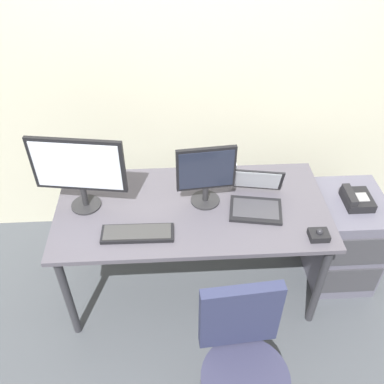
% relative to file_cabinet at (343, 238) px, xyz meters
% --- Properties ---
extents(ground_plane, '(8.00, 8.00, 0.00)m').
position_rel_file_cabinet_xyz_m(ground_plane, '(-1.06, -0.06, -0.34)').
color(ground_plane, '#42474D').
extents(back_wall, '(6.00, 0.10, 2.80)m').
position_rel_file_cabinet_xyz_m(back_wall, '(-1.06, 0.69, 1.06)').
color(back_wall, beige).
rests_on(back_wall, ground).
extents(desk, '(1.66, 0.80, 0.75)m').
position_rel_file_cabinet_xyz_m(desk, '(-1.06, -0.06, 0.33)').
color(desk, '#4C4852').
rests_on(desk, ground).
extents(file_cabinet, '(0.42, 0.53, 0.69)m').
position_rel_file_cabinet_xyz_m(file_cabinet, '(0.00, 0.00, 0.00)').
color(file_cabinet, '#555464').
rests_on(file_cabinet, ground).
extents(desk_phone, '(0.17, 0.20, 0.09)m').
position_rel_file_cabinet_xyz_m(desk_phone, '(-0.01, -0.02, 0.38)').
color(desk_phone, black).
rests_on(desk_phone, file_cabinet).
extents(office_chair, '(0.52, 0.52, 0.91)m').
position_rel_file_cabinet_xyz_m(office_chair, '(-0.85, -0.94, 0.06)').
color(office_chair, black).
rests_on(office_chair, ground).
extents(monitor_main, '(0.54, 0.18, 0.48)m').
position_rel_file_cabinet_xyz_m(monitor_main, '(-1.70, -0.01, 0.69)').
color(monitor_main, '#262628').
rests_on(monitor_main, desk).
extents(monitor_side, '(0.35, 0.18, 0.40)m').
position_rel_file_cabinet_xyz_m(monitor_side, '(-0.97, -0.01, 0.62)').
color(monitor_side, '#262628').
rests_on(monitor_side, desk).
extents(keyboard, '(0.41, 0.14, 0.03)m').
position_rel_file_cabinet_xyz_m(keyboard, '(-1.38, -0.28, 0.42)').
color(keyboard, black).
rests_on(keyboard, desk).
extents(laptop, '(0.36, 0.36, 0.22)m').
position_rel_file_cabinet_xyz_m(laptop, '(-0.67, -0.07, 0.46)').
color(laptop, black).
rests_on(laptop, desk).
extents(trackball_mouse, '(0.11, 0.09, 0.07)m').
position_rel_file_cabinet_xyz_m(trackball_mouse, '(-0.36, -0.36, 0.43)').
color(trackball_mouse, black).
rests_on(trackball_mouse, desk).
extents(coffee_mug, '(0.09, 0.08, 0.10)m').
position_rel_file_cabinet_xyz_m(coffee_mug, '(-0.79, 0.24, 0.46)').
color(coffee_mug, silver).
rests_on(coffee_mug, desk).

